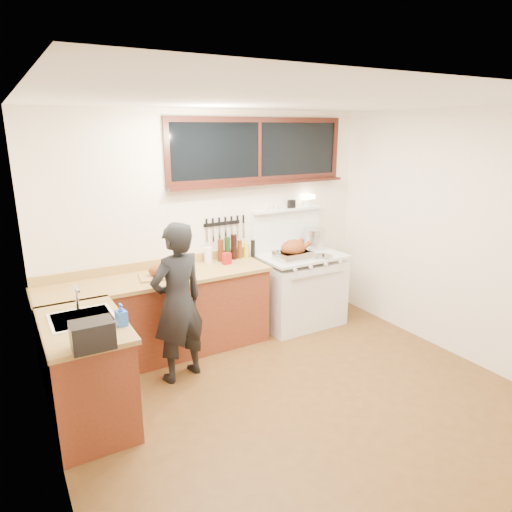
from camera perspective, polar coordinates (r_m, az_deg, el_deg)
ground_plane at (r=4.42m, az=5.20°, el=-17.44°), size 4.00×3.50×0.02m
room_shell at (r=3.77m, az=5.82°, el=4.16°), size 4.10×3.60×2.65m
counter_back at (r=5.04m, az=-11.96°, el=-7.33°), size 2.44×0.64×1.00m
counter_left at (r=4.14m, az=-20.39°, el=-13.45°), size 0.64×1.09×0.90m
sink_unit at (r=4.04m, az=-20.85°, el=-8.00°), size 0.50×0.45×0.37m
vintage_stove at (r=5.76m, az=5.42°, el=-3.93°), size 1.02×0.74×1.58m
back_window at (r=5.48m, az=0.45°, el=12.22°), size 2.32×0.13×0.77m
left_doorway at (r=2.78m, az=-23.28°, el=-13.92°), size 0.02×1.04×2.17m
knife_strip at (r=5.36m, az=-4.06°, el=3.96°), size 0.52×0.03×0.28m
man at (r=4.44m, az=-9.74°, el=-5.79°), size 0.65×0.51×1.58m
soap_bottle at (r=3.75m, az=-16.50°, el=-7.05°), size 0.09×0.09×0.18m
toaster at (r=3.45m, az=-19.75°, el=-9.26°), size 0.29×0.21×0.20m
cutting_board at (r=4.85m, az=-11.94°, el=-1.97°), size 0.46×0.38×0.14m
roast_turkey at (r=5.38m, az=4.74°, el=0.60°), size 0.44×0.31×0.24m
stockpot at (r=5.88m, az=7.30°, el=2.13°), size 0.31×0.31×0.26m
saucepan at (r=5.91m, az=4.81°, el=1.52°), size 0.18×0.27×0.10m
pot_lid at (r=5.54m, az=8.38°, el=-0.02°), size 0.28×0.28×0.04m
coffee_tin at (r=5.20m, az=-3.67°, el=-0.31°), size 0.09×0.08×0.13m
pitcher at (r=5.27m, az=-5.99°, el=0.12°), size 0.12×0.12×0.18m
bottle_cluster at (r=5.37m, az=-2.79°, el=0.92°), size 0.49×0.07×0.30m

